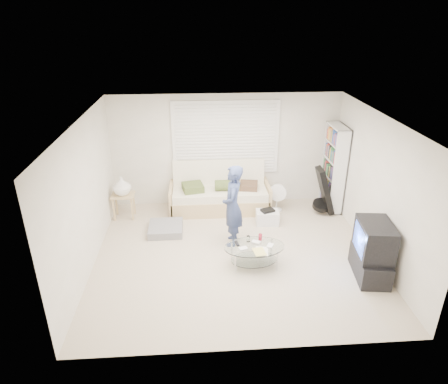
{
  "coord_description": "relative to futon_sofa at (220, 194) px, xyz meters",
  "views": [
    {
      "loc": [
        -0.62,
        -6.14,
        4.08
      ],
      "look_at": [
        -0.17,
        0.3,
        1.13
      ],
      "focal_mm": 32.0,
      "sensor_mm": 36.0,
      "label": 1
    }
  ],
  "objects": [
    {
      "name": "ground",
      "position": [
        0.16,
        -1.88,
        -0.35
      ],
      "size": [
        5.0,
        5.0,
        0.0
      ],
      "primitive_type": "plane",
      "color": "#B6A98E",
      "rests_on": "ground"
    },
    {
      "name": "standing_person",
      "position": [
        0.15,
        -1.46,
        0.44
      ],
      "size": [
        0.46,
        0.62,
        1.58
      ],
      "primitive_type": "imported",
      "rotation": [
        0.0,
        0.0,
        -1.72
      ],
      "color": "navy",
      "rests_on": "ground"
    },
    {
      "name": "futon_sofa",
      "position": [
        0.0,
        0.0,
        0.0
      ],
      "size": [
        2.19,
        0.88,
        1.07
      ],
      "color": "tan",
      "rests_on": "ground"
    },
    {
      "name": "floor_fan",
      "position": [
        1.25,
        -0.18,
        0.02
      ],
      "size": [
        0.4,
        0.26,
        0.64
      ],
      "color": "white",
      "rests_on": "ground"
    },
    {
      "name": "coffee_table",
      "position": [
        0.47,
        -2.23,
        -0.04
      ],
      "size": [
        1.08,
        0.72,
        0.51
      ],
      "color": "silver",
      "rests_on": "ground"
    },
    {
      "name": "window_blinds",
      "position": [
        0.16,
        0.32,
        1.2
      ],
      "size": [
        2.32,
        0.08,
        1.62
      ],
      "color": "silver",
      "rests_on": "ground"
    },
    {
      "name": "storage_bin",
      "position": [
        0.95,
        -0.75,
        -0.2
      ],
      "size": [
        0.49,
        0.36,
        0.33
      ],
      "color": "white",
      "rests_on": "ground"
    },
    {
      "name": "grey_floor_pillow",
      "position": [
        -1.14,
        -0.96,
        -0.28
      ],
      "size": [
        0.68,
        0.68,
        0.15
      ],
      "primitive_type": "cube",
      "rotation": [
        0.0,
        0.0,
        0.01
      ],
      "color": "slate",
      "rests_on": "ground"
    },
    {
      "name": "tv_unit",
      "position": [
        2.36,
        -2.65,
        0.13
      ],
      "size": [
        0.59,
        0.96,
        0.99
      ],
      "color": "black",
      "rests_on": "ground"
    },
    {
      "name": "room_shell",
      "position": [
        0.16,
        -1.4,
        1.28
      ],
      "size": [
        5.02,
        4.52,
        2.51
      ],
      "color": "beige",
      "rests_on": "ground"
    },
    {
      "name": "bookshelf",
      "position": [
        2.48,
        -0.1,
        0.6
      ],
      "size": [
        0.3,
        0.8,
        1.89
      ],
      "color": "white",
      "rests_on": "ground"
    },
    {
      "name": "guitar_case",
      "position": [
        2.23,
        -0.39,
        0.12
      ],
      "size": [
        0.44,
        0.39,
        1.04
      ],
      "color": "black",
      "rests_on": "ground"
    },
    {
      "name": "side_table",
      "position": [
        -2.06,
        -0.26,
        0.34
      ],
      "size": [
        0.47,
        0.38,
        0.94
      ],
      "color": "tan",
      "rests_on": "ground"
    }
  ]
}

